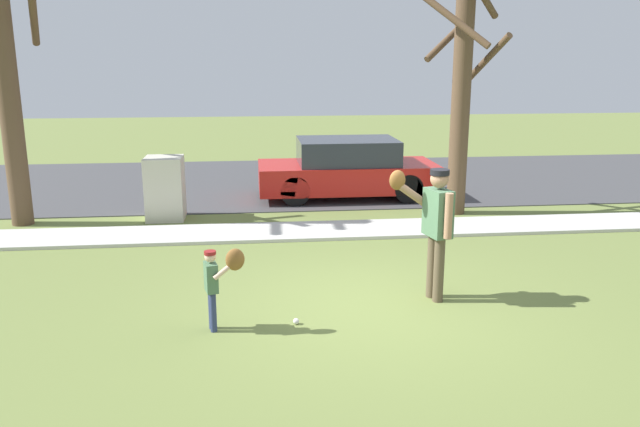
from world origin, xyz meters
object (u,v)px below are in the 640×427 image
Objects in this scene: street_tree_far at (4,57)px; person_child at (218,276)px; person_adult at (434,220)px; parked_hatchback_red at (347,169)px; baseball at (296,321)px; utility_cabinet at (165,188)px; street_tree_near at (462,89)px.

person_child is at bearing -53.38° from street_tree_far.
street_tree_far is at bearing -48.08° from person_adult.
person_adult is at bearing -34.64° from street_tree_far.
person_child is 7.52m from parked_hatchback_red.
utility_cabinet is (-2.19, 5.43, 0.58)m from baseball.
baseball is 6.89m from street_tree_near.
street_tree_far is (-2.70, -0.13, 2.51)m from utility_cabinet.
utility_cabinet is at bearing 22.05° from parked_hatchback_red.
person_child is 0.25× the size of parked_hatchback_red.
street_tree_near is 1.18× the size of parked_hatchback_red.
utility_cabinet is (-4.04, 4.79, -0.47)m from person_adult.
street_tree_near reaches higher than baseball.
person_child is 7.28m from street_tree_near.
person_child is 1.11m from baseball.
person_child is 0.21× the size of street_tree_near.
street_tree_near is at bearing 55.06° from baseball.
street_tree_near reaches higher than person_child.
utility_cabinet is 6.18m from street_tree_near.
baseball is 5.88m from utility_cabinet.
person_adult is at bearing 1.12° from person_child.
person_child is 13.74× the size of baseball.
street_tree_far reaches higher than parked_hatchback_red.
utility_cabinet is at bearing 178.43° from street_tree_near.
baseball is 0.01× the size of street_tree_far.
utility_cabinet is 0.21× the size of street_tree_far.
baseball is at bearing -47.24° from street_tree_far.
street_tree_far is at bearing -177.20° from utility_cabinet.
street_tree_near reaches higher than person_adult.
person_adult is 1.72× the size of person_child.
person_adult is 5.18m from street_tree_near.
baseball is 7.22m from parked_hatchback_red.
person_child is 5.65m from utility_cabinet.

